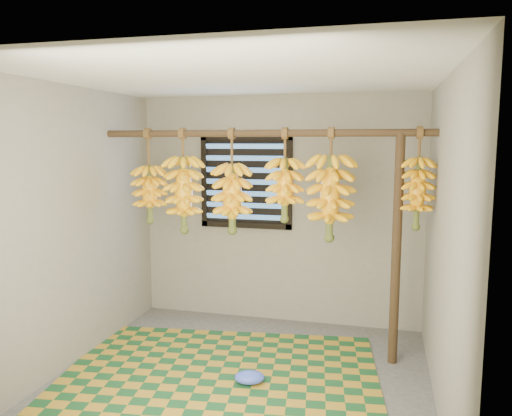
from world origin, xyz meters
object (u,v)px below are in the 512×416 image
(support_post, at_px, (396,251))
(banana_bunch_d, at_px, (285,190))
(plastic_bag, at_px, (250,377))
(banana_bunch_c, at_px, (232,198))
(woven_mat, at_px, (217,380))
(banana_bunch_a, at_px, (150,194))
(banana_bunch_e, at_px, (330,198))
(banana_bunch_f, at_px, (417,193))
(banana_bunch_b, at_px, (184,195))

(support_post, height_order, banana_bunch_d, banana_bunch_d)
(plastic_bag, distance_m, banana_bunch_c, 1.57)
(woven_mat, relative_size, plastic_bag, 10.68)
(banana_bunch_a, distance_m, banana_bunch_c, 0.82)
(banana_bunch_a, relative_size, banana_bunch_c, 0.94)
(support_post, bearing_deg, banana_bunch_e, 180.00)
(banana_bunch_c, xyz_separation_m, banana_bunch_e, (0.89, 0.00, 0.03))
(support_post, relative_size, plastic_bag, 8.21)
(woven_mat, relative_size, banana_bunch_f, 3.04)
(banana_bunch_d, height_order, banana_bunch_e, same)
(banana_bunch_a, distance_m, banana_bunch_b, 0.35)
(support_post, height_order, banana_bunch_c, banana_bunch_c)
(woven_mat, xyz_separation_m, plastic_bag, (0.27, 0.01, 0.05))
(support_post, xyz_separation_m, banana_bunch_e, (-0.57, 0.00, 0.44))
(banana_bunch_e, bearing_deg, plastic_bag, -127.25)
(banana_bunch_b, bearing_deg, woven_mat, -51.94)
(plastic_bag, xyz_separation_m, banana_bunch_d, (0.13, 0.71, 1.44))
(banana_bunch_b, bearing_deg, banana_bunch_c, 0.00)
(banana_bunch_c, height_order, banana_bunch_e, same)
(banana_bunch_a, xyz_separation_m, banana_bunch_b, (0.35, 0.00, 0.00))
(banana_bunch_a, bearing_deg, plastic_bag, -30.94)
(support_post, xyz_separation_m, banana_bunch_d, (-0.98, 0.00, 0.50))
(support_post, relative_size, woven_mat, 0.77)
(banana_bunch_b, xyz_separation_m, banana_bunch_d, (0.96, 0.00, 0.07))
(woven_mat, bearing_deg, banana_bunch_c, 96.76)
(banana_bunch_a, xyz_separation_m, banana_bunch_f, (2.44, 0.00, 0.07))
(support_post, bearing_deg, banana_bunch_f, 0.00)
(plastic_bag, height_order, banana_bunch_d, banana_bunch_d)
(banana_bunch_d, bearing_deg, support_post, 0.00)
(woven_mat, relative_size, banana_bunch_c, 2.73)
(plastic_bag, bearing_deg, support_post, 32.47)
(banana_bunch_e, bearing_deg, banana_bunch_f, 0.00)
(banana_bunch_b, height_order, banana_bunch_c, same)
(banana_bunch_a, bearing_deg, support_post, 0.00)
(banana_bunch_d, bearing_deg, plastic_bag, -100.81)
(banana_bunch_a, bearing_deg, banana_bunch_b, 0.00)
(banana_bunch_c, distance_m, banana_bunch_d, 0.50)
(woven_mat, height_order, banana_bunch_c, banana_bunch_c)
(plastic_bag, height_order, banana_bunch_b, banana_bunch_b)
(support_post, distance_m, banana_bunch_d, 1.10)
(support_post, relative_size, banana_bunch_d, 2.41)
(banana_bunch_a, bearing_deg, banana_bunch_d, 0.00)
(support_post, height_order, woven_mat, support_post)
(banana_bunch_c, height_order, banana_bunch_f, same)
(woven_mat, xyz_separation_m, banana_bunch_c, (-0.08, 0.71, 1.41))
(banana_bunch_f, bearing_deg, banana_bunch_c, -180.00)
(woven_mat, height_order, banana_bunch_e, banana_bunch_e)
(support_post, xyz_separation_m, banana_bunch_a, (-2.29, 0.00, 0.43))
(plastic_bag, bearing_deg, banana_bunch_a, 149.06)
(plastic_bag, height_order, banana_bunch_e, banana_bunch_e)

